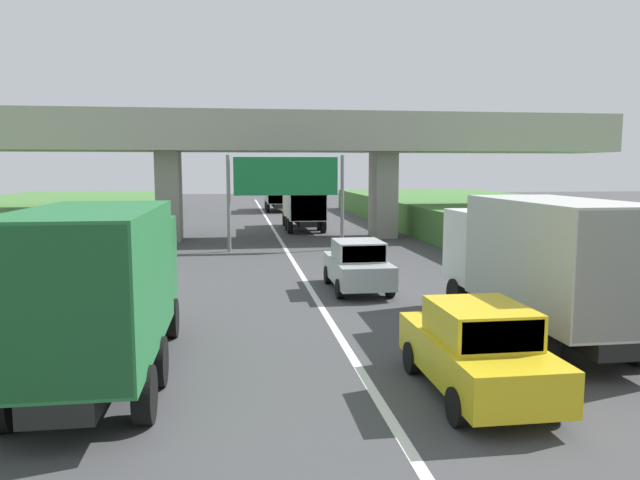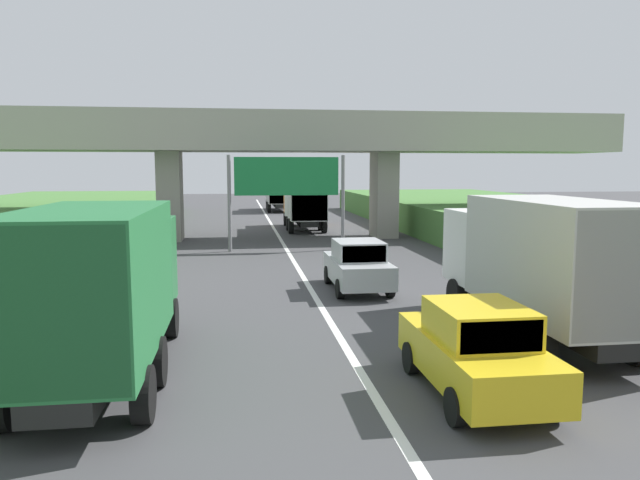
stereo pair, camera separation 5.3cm
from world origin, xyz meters
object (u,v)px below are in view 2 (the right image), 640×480
(truck_white, at_px, (538,260))
(construction_barrel_4, at_px, (514,281))
(car_yellow, at_px, (476,350))
(car_silver, at_px, (358,265))
(truck_green, at_px, (102,283))
(construction_barrel_3, at_px, (582,309))
(truck_black, at_px, (279,191))
(overhead_highway_sign, at_px, (287,182))
(truck_orange, at_px, (304,201))

(truck_white, bearing_deg, construction_barrel_4, 70.02)
(car_yellow, height_order, construction_barrel_4, car_yellow)
(car_yellow, bearing_deg, car_silver, 91.56)
(truck_green, height_order, car_yellow, truck_green)
(construction_barrel_3, bearing_deg, truck_black, 96.58)
(car_yellow, bearing_deg, truck_green, 164.98)
(truck_black, bearing_deg, construction_barrel_4, -82.75)
(overhead_highway_sign, distance_m, truck_orange, 10.39)
(overhead_highway_sign, xyz_separation_m, truck_black, (1.51, 27.89, -1.54))
(truck_green, height_order, car_silver, truck_green)
(car_silver, height_order, construction_barrel_4, car_silver)
(truck_white, distance_m, truck_orange, 26.55)
(truck_orange, height_order, construction_barrel_3, truck_orange)
(truck_orange, xyz_separation_m, construction_barrel_3, (4.57, -25.64, -1.47))
(truck_green, relative_size, car_yellow, 1.78)
(truck_green, distance_m, construction_barrel_4, 13.31)
(overhead_highway_sign, relative_size, car_yellow, 1.43)
(truck_green, height_order, construction_barrel_4, truck_green)
(truck_orange, bearing_deg, construction_barrel_4, -78.06)
(overhead_highway_sign, relative_size, truck_black, 0.81)
(car_silver, bearing_deg, truck_white, -62.29)
(car_silver, xyz_separation_m, construction_barrel_3, (4.94, -5.40, -0.40))
(overhead_highway_sign, xyz_separation_m, car_silver, (1.57, -10.15, -2.62))
(overhead_highway_sign, xyz_separation_m, truck_green, (-5.09, -17.89, -1.54))
(truck_black, bearing_deg, construction_barrel_3, -83.42)
(truck_orange, height_order, construction_barrel_4, truck_orange)
(overhead_highway_sign, height_order, construction_barrel_3, overhead_highway_sign)
(truck_green, bearing_deg, overhead_highway_sign, 74.12)
(car_silver, relative_size, construction_barrel_4, 4.56)
(car_yellow, xyz_separation_m, car_silver, (-0.26, 9.60, 0.00))
(overhead_highway_sign, xyz_separation_m, truck_orange, (1.95, 10.09, -1.54))
(overhead_highway_sign, xyz_separation_m, car_yellow, (1.84, -19.75, -2.62))
(truck_green, bearing_deg, construction_barrel_3, 11.41)
(truck_black, relative_size, construction_barrel_3, 8.11)
(truck_white, height_order, truck_orange, same)
(truck_white, height_order, truck_green, same)
(truck_orange, bearing_deg, truck_green, -104.12)
(construction_barrel_3, bearing_deg, overhead_highway_sign, 112.73)
(construction_barrel_3, height_order, construction_barrel_4, same)
(truck_orange, height_order, truck_green, same)
(overhead_highway_sign, distance_m, truck_white, 17.07)
(truck_green, bearing_deg, truck_orange, 75.88)
(truck_white, xyz_separation_m, truck_orange, (-2.86, 26.40, 0.00))
(car_silver, bearing_deg, overhead_highway_sign, 98.82)
(truck_black, bearing_deg, truck_orange, -88.58)
(overhead_highway_sign, distance_m, construction_barrel_3, 17.12)
(car_silver, bearing_deg, truck_black, 90.10)
(truck_orange, xyz_separation_m, car_yellow, (-0.11, -29.84, -1.08))
(truck_green, distance_m, car_yellow, 7.25)
(truck_white, xyz_separation_m, construction_barrel_4, (1.72, 4.74, -1.47))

